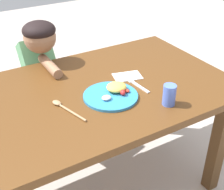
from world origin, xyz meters
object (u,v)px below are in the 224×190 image
plate (112,94)px  person (41,82)px  fork (136,84)px  spoon (64,107)px  drinking_cup (169,95)px

plate → person: bearing=104.2°
plate → person: person is taller
fork → plate: bearing=98.5°
plate → spoon: 0.25m
fork → drinking_cup: (0.03, -0.23, 0.05)m
fork → drinking_cup: 0.24m
spoon → person: bearing=-24.0°
plate → person: (-0.16, 0.63, -0.20)m
drinking_cup → person: size_ratio=0.11×
fork → drinking_cup: bearing=-177.6°
drinking_cup → spoon: bearing=153.5°
plate → fork: bearing=13.0°
person → fork: bearing=118.4°
spoon → plate: bearing=-111.1°
spoon → person: (0.09, 0.61, -0.19)m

